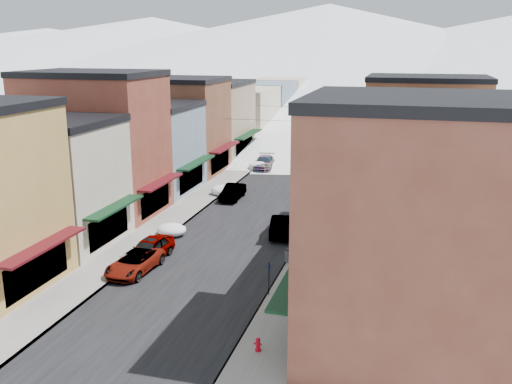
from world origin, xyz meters
The scene contains 39 objects.
ground centered at (0.00, 0.00, 0.00)m, with size 600.00×600.00×0.00m, color gray.
road centered at (0.00, 60.00, 0.01)m, with size 10.00×160.00×0.01m, color black.
sidewalk_left centered at (-6.60, 60.00, 0.07)m, with size 3.20×160.00×0.15m, color gray.
sidewalk_right centered at (6.60, 60.00, 0.07)m, with size 3.20×160.00×0.15m, color gray.
curb_left centered at (-5.05, 60.00, 0.07)m, with size 0.10×160.00×0.15m, color slate.
curb_right centered at (5.05, 60.00, 0.07)m, with size 0.10×160.00×0.15m, color slate.
bldg_l_cream centered at (-13.19, 12.50, 4.76)m, with size 11.30×8.20×9.50m.
bldg_l_brick_near centered at (-13.69, 20.50, 6.26)m, with size 12.30×8.20×12.50m.
bldg_l_grayblue centered at (-13.19, 29.00, 4.51)m, with size 11.30×9.20×9.00m.
bldg_l_brick_far centered at (-14.19, 38.00, 5.51)m, with size 13.30×9.20×11.00m.
bldg_l_tan centered at (-13.19, 48.00, 5.01)m, with size 11.30×11.20×10.00m.
bldg_r_brick_near centered at (13.69, 3.00, 6.26)m, with size 12.30×9.20×12.50m.
bldg_r_green centered at (13.19, 12.00, 4.76)m, with size 11.30×9.20×9.50m.
bldg_r_blue centered at (13.19, 21.00, 5.26)m, with size 11.30×9.20×10.50m.
bldg_r_cream centered at (13.69, 30.00, 4.51)m, with size 12.30×9.20×9.00m.
bldg_r_brick_far centered at (14.19, 39.00, 5.76)m, with size 13.30×9.20×11.50m.
bldg_r_tan centered at (13.19, 49.00, 4.76)m, with size 11.30×11.20×9.50m.
distant_blocks centered at (0.00, 83.00, 4.00)m, with size 34.00×55.00×8.00m.
mountain_ridge centered at (-19.47, 277.18, 14.36)m, with size 670.00×340.00×34.00m.
overhead_cables centered at (0.00, 47.50, 6.20)m, with size 16.40×15.04×0.04m.
car_white_suv centered at (-4.30, 8.77, 0.69)m, with size 2.28×4.95×1.38m, color white.
car_silver_sedan centered at (-4.30, 11.02, 0.81)m, with size 1.91×4.74×1.61m, color gray.
car_dark_hatch centered at (-3.50, 27.86, 0.74)m, with size 1.56×4.47×1.47m, color black.
car_silver_wagon centered at (-4.02, 42.17, 0.78)m, with size 2.18×5.36×1.56m, color gray.
car_green_sedan centered at (3.50, 18.75, 0.82)m, with size 1.73×4.97×1.64m, color black.
car_gray_suv centered at (4.30, 35.72, 0.70)m, with size 1.66×4.13×1.41m, color gray.
car_black_sedan centered at (3.60, 46.77, 0.69)m, with size 1.93×4.76×1.38m, color black.
car_lane_silver centered at (-2.18, 51.20, 0.84)m, with size 1.99×4.94×1.68m, color #9C9EA4.
car_lane_white centered at (2.20, 68.12, 0.73)m, with size 2.43×5.27×1.46m, color silver.
fire_hydrant centered at (6.22, 1.00, 0.47)m, with size 0.41×0.31×0.70m.
parking_sign centered at (5.20, 7.31, 1.37)m, with size 0.07×0.28×2.08m.
trash_can centered at (5.20, 12.88, 0.63)m, with size 0.55×0.55×0.94m.
streetlamp_near centered at (5.20, 30.11, 2.64)m, with size 0.33×0.33×3.96m.
streetlamp_far centered at (6.17, 53.97, 2.67)m, with size 0.33×0.33×3.99m.
planter_near centered at (6.51, 6.28, 0.49)m, with size 0.60×0.52×0.67m, color #316C30.
planter_far centered at (6.61, 5.76, 0.48)m, with size 0.37×0.37×0.67m, color #3E662E.
snow_pile_near centered at (-4.88, 16.34, 0.47)m, with size 2.34×2.64×0.99m.
snow_pile_mid centered at (-4.76, 28.99, 0.52)m, with size 2.59×2.80×1.10m.
snow_pile_far centered at (-4.28, 41.14, 0.53)m, with size 2.63×2.82×1.11m.
Camera 1 is at (12.66, -23.14, 14.69)m, focal length 40.00 mm.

